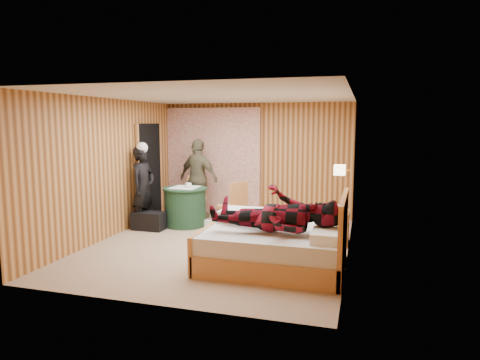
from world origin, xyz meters
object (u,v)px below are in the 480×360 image
(bed, at_px, (276,245))
(woman_standing, at_px, (143,188))
(man_at_table, at_px, (199,179))
(chair_far, at_px, (197,194))
(nightstand, at_px, (336,227))
(duffel_bag, at_px, (149,221))
(round_table, at_px, (185,206))
(chair_near, at_px, (235,202))
(wall_lamp, at_px, (340,170))
(man_on_bed, at_px, (275,203))

(bed, xyz_separation_m, woman_standing, (-2.96, 1.51, 0.49))
(man_at_table, bearing_deg, chair_far, 77.55)
(nightstand, bearing_deg, duffel_bag, -179.38)
(nightstand, relative_size, chair_far, 0.63)
(round_table, xyz_separation_m, chair_far, (-0.03, 0.70, 0.14))
(round_table, bearing_deg, chair_near, -5.83)
(bed, height_order, duffel_bag, bed)
(bed, bearing_deg, chair_near, 123.09)
(wall_lamp, xyz_separation_m, man_at_table, (-3.06, 1.42, -0.44))
(duffel_bag, relative_size, woman_standing, 0.38)
(chair_near, bearing_deg, chair_far, -94.48)
(nightstand, xyz_separation_m, chair_far, (-3.04, 1.17, 0.25))
(nightstand, relative_size, man_at_table, 0.34)
(nightstand, distance_m, man_at_table, 3.30)
(chair_near, height_order, duffel_bag, chair_near)
(woman_standing, bearing_deg, nightstand, -82.14)
(chair_near, xyz_separation_m, duffel_bag, (-1.63, -0.40, -0.38))
(nightstand, distance_m, duffel_bag, 3.56)
(chair_near, xyz_separation_m, man_at_table, (-1.08, 0.85, 0.31))
(chair_far, bearing_deg, woman_standing, -142.24)
(chair_near, bearing_deg, nightstand, 110.85)
(nightstand, xyz_separation_m, round_table, (-3.01, 0.48, 0.10))
(nightstand, relative_size, chair_near, 0.61)
(bed, xyz_separation_m, man_at_table, (-2.26, 2.66, 0.55))
(bed, bearing_deg, chair_far, 131.18)
(wall_lamp, distance_m, bed, 1.78)
(chair_near, xyz_separation_m, woman_standing, (-1.78, -0.30, 0.25))
(man_at_table, bearing_deg, woman_standing, 77.83)
(wall_lamp, bearing_deg, man_at_table, 155.10)
(wall_lamp, bearing_deg, woman_standing, 175.96)
(duffel_bag, distance_m, man_on_bed, 3.36)
(bed, relative_size, duffel_bag, 3.24)
(bed, relative_size, chair_near, 2.09)
(chair_far, xyz_separation_m, woman_standing, (-0.67, -1.11, 0.27))
(nightstand, height_order, duffel_bag, nightstand)
(woman_standing, bearing_deg, man_at_table, -22.51)
(chair_far, height_order, chair_near, chair_near)
(chair_far, bearing_deg, man_at_table, 37.47)
(round_table, height_order, man_on_bed, man_on_bed)
(chair_near, xyz_separation_m, man_on_bed, (1.20, -2.03, 0.42))
(chair_far, relative_size, man_on_bed, 0.53)
(chair_near, relative_size, woman_standing, 0.59)
(nightstand, distance_m, round_table, 3.05)
(round_table, distance_m, chair_far, 0.71)
(bed, bearing_deg, wall_lamp, 57.25)
(wall_lamp, distance_m, duffel_bag, 3.78)
(chair_far, relative_size, woman_standing, 0.58)
(wall_lamp, distance_m, chair_far, 3.46)
(bed, xyz_separation_m, chair_near, (-1.18, 1.81, 0.24))
(man_at_table, bearing_deg, nightstand, 177.19)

